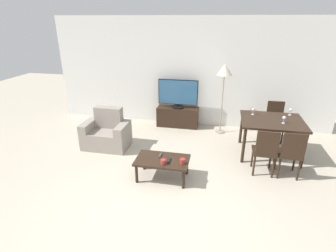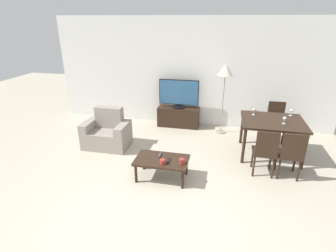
# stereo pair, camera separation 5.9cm
# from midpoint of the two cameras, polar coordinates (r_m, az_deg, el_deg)

# --- Properties ---
(ground_plane) EXTENTS (18.00, 18.00, 0.00)m
(ground_plane) POSITION_cam_midpoint_polar(r_m,az_deg,el_deg) (3.97, -3.48, -19.20)
(ground_plane) COLOR #B2A893
(wall_back) EXTENTS (7.10, 0.06, 2.70)m
(wall_back) POSITION_cam_midpoint_polar(r_m,az_deg,el_deg) (6.75, 4.56, 11.40)
(wall_back) COLOR white
(wall_back) RESTS_ON ground_plane
(armchair) EXTENTS (0.96, 0.63, 0.85)m
(armchair) POSITION_cam_midpoint_polar(r_m,az_deg,el_deg) (5.87, -13.47, -1.65)
(armchair) COLOR gray
(armchair) RESTS_ON ground_plane
(tv_stand) EXTENTS (1.05, 0.38, 0.51)m
(tv_stand) POSITION_cam_midpoint_polar(r_m,az_deg,el_deg) (6.83, 1.86, 2.04)
(tv_stand) COLOR black
(tv_stand) RESTS_ON ground_plane
(tv) EXTENTS (1.00, 0.32, 0.72)m
(tv) POSITION_cam_midpoint_polar(r_m,az_deg,el_deg) (6.64, 1.93, 7.03)
(tv) COLOR black
(tv) RESTS_ON tv_stand
(coffee_table) EXTENTS (0.92, 0.55, 0.38)m
(coffee_table) POSITION_cam_midpoint_polar(r_m,az_deg,el_deg) (4.58, -1.60, -7.74)
(coffee_table) COLOR black
(coffee_table) RESTS_ON ground_plane
(dining_table) EXTENTS (1.20, 1.02, 0.76)m
(dining_table) POSITION_cam_midpoint_polar(r_m,az_deg,el_deg) (5.61, 21.41, 0.41)
(dining_table) COLOR black
(dining_table) RESTS_ON ground_plane
(dining_chair_near) EXTENTS (0.40, 0.40, 0.89)m
(dining_chair_near) POSITION_cam_midpoint_polar(r_m,az_deg,el_deg) (4.91, 20.06, -4.92)
(dining_chair_near) COLOR black
(dining_chair_near) RESTS_ON ground_plane
(dining_chair_far) EXTENTS (0.40, 0.40, 0.89)m
(dining_chair_far) POSITION_cam_midpoint_polar(r_m,az_deg,el_deg) (6.47, 21.98, 1.41)
(dining_chair_far) COLOR black
(dining_chair_far) RESTS_ON ground_plane
(dining_chair_near_right) EXTENTS (0.40, 0.40, 0.89)m
(dining_chair_near_right) POSITION_cam_midpoint_polar(r_m,az_deg,el_deg) (5.00, 24.83, -5.21)
(dining_chair_near_right) COLOR black
(dining_chair_near_right) RESTS_ON ground_plane
(floor_lamp) EXTENTS (0.35, 0.35, 1.68)m
(floor_lamp) POSITION_cam_midpoint_polar(r_m,az_deg,el_deg) (6.23, 11.93, 11.18)
(floor_lamp) COLOR gray
(floor_lamp) RESTS_ON ground_plane
(remote_primary) EXTENTS (0.04, 0.15, 0.02)m
(remote_primary) POSITION_cam_midpoint_polar(r_m,az_deg,el_deg) (4.66, -2.06, -6.36)
(remote_primary) COLOR #38383D
(remote_primary) RESTS_ON coffee_table
(remote_secondary) EXTENTS (0.04, 0.15, 0.02)m
(remote_secondary) POSITION_cam_midpoint_polar(r_m,az_deg,el_deg) (4.50, -0.14, -7.50)
(remote_secondary) COLOR black
(remote_secondary) RESTS_ON coffee_table
(cup_white_near) EXTENTS (0.09, 0.09, 0.09)m
(cup_white_near) POSITION_cam_midpoint_polar(r_m,az_deg,el_deg) (4.40, 2.79, -7.68)
(cup_white_near) COLOR maroon
(cup_white_near) RESTS_ON coffee_table
(cup_colored_far) EXTENTS (0.09, 0.09, 0.09)m
(cup_colored_far) POSITION_cam_midpoint_polar(r_m,az_deg,el_deg) (4.39, -1.43, -7.82)
(cup_colored_far) COLOR maroon
(cup_colored_far) RESTS_ON coffee_table
(wine_glass_left) EXTENTS (0.07, 0.07, 0.15)m
(wine_glass_left) POSITION_cam_midpoint_polar(r_m,az_deg,el_deg) (5.72, 17.79, 3.35)
(wine_glass_left) COLOR silver
(wine_glass_left) RESTS_ON dining_table
(wine_glass_center) EXTENTS (0.07, 0.07, 0.15)m
(wine_glass_center) POSITION_cam_midpoint_polar(r_m,az_deg,el_deg) (5.45, 23.67, 1.54)
(wine_glass_center) COLOR silver
(wine_glass_center) RESTS_ON dining_table
(wine_glass_right) EXTENTS (0.07, 0.07, 0.15)m
(wine_glass_right) POSITION_cam_midpoint_polar(r_m,az_deg,el_deg) (5.97, 24.87, 3.08)
(wine_glass_right) COLOR silver
(wine_glass_right) RESTS_ON dining_table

